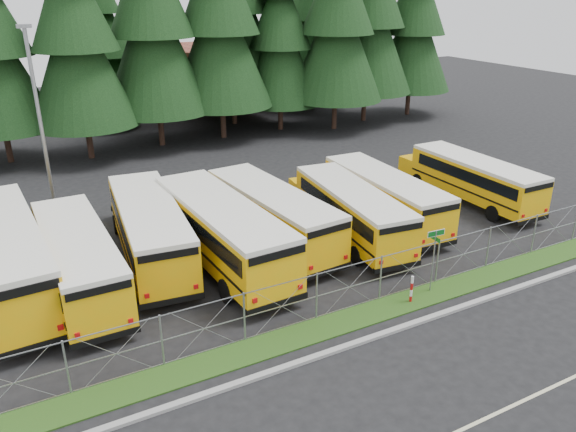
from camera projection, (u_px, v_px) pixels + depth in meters
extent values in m
plane|color=black|center=(384.00, 283.00, 24.20)|extent=(120.00, 120.00, 0.00)
cube|color=gray|center=(433.00, 317.00, 21.66)|extent=(50.00, 0.25, 0.12)
cube|color=#1A3F12|center=(409.00, 301.00, 22.81)|extent=(50.00, 1.40, 0.06)
cube|color=beige|center=(539.00, 393.00, 17.70)|extent=(50.00, 0.12, 0.01)
cube|color=brown|center=(196.00, 76.00, 58.17)|extent=(22.00, 10.00, 6.00)
cylinder|color=gray|center=(433.00, 262.00, 23.03)|extent=(0.06, 0.06, 2.80)
cube|color=#0C5618|center=(436.00, 233.00, 22.53)|extent=(0.80, 0.07, 0.22)
cube|color=white|center=(436.00, 233.00, 22.53)|extent=(0.84, 0.07, 0.26)
cube|color=#0C5618|center=(436.00, 239.00, 22.63)|extent=(0.06, 0.55, 0.18)
cylinder|color=#B20C0C|center=(411.00, 290.00, 22.52)|extent=(0.11, 0.11, 1.20)
cylinder|color=gray|center=(41.00, 128.00, 29.09)|extent=(0.20, 0.20, 10.00)
cube|color=gray|center=(24.00, 26.00, 27.15)|extent=(0.70, 0.35, 0.18)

